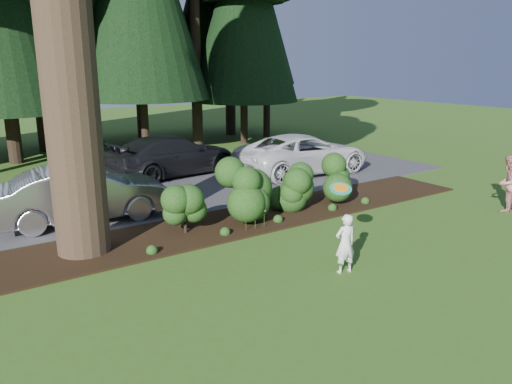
% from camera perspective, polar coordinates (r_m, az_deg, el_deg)
% --- Properties ---
extents(ground, '(80.00, 80.00, 0.00)m').
position_cam_1_polar(ground, '(12.04, 7.59, -7.21)').
color(ground, '#3A5C1A').
rests_on(ground, ground).
extents(mulch_bed, '(16.00, 2.50, 0.05)m').
position_cam_1_polar(mulch_bed, '(14.46, -1.01, -3.18)').
color(mulch_bed, black).
rests_on(mulch_bed, ground).
extents(driveway, '(22.00, 6.00, 0.03)m').
position_cam_1_polar(driveway, '(18.02, -8.47, 0.28)').
color(driveway, '#38383A').
rests_on(driveway, ground).
extents(shrub_row, '(6.53, 1.60, 1.61)m').
position_cam_1_polar(shrub_row, '(14.57, 1.74, 0.17)').
color(shrub_row, '#153D12').
rests_on(shrub_row, ground).
extents(lily_cluster, '(0.69, 0.09, 0.57)m').
position_cam_1_polar(lily_cluster, '(13.48, -0.10, -2.42)').
color(lily_cluster, '#153D12').
rests_on(lily_cluster, ground).
extents(car_silver_wagon, '(4.93, 2.10, 1.58)m').
position_cam_1_polar(car_silver_wagon, '(14.95, -19.15, -0.23)').
color(car_silver_wagon, '#ACACB1').
rests_on(car_silver_wagon, driveway).
extents(car_white_suv, '(5.76, 2.78, 1.58)m').
position_cam_1_polar(car_white_suv, '(20.40, 5.44, 4.39)').
color(car_white_suv, silver).
rests_on(car_white_suv, driveway).
extents(car_dark_suv, '(5.71, 2.94, 1.59)m').
position_cam_1_polar(car_dark_suv, '(20.20, -9.50, 4.16)').
color(car_dark_suv, black).
rests_on(car_dark_suv, driveway).
extents(child, '(0.53, 0.40, 1.33)m').
position_cam_1_polar(child, '(10.98, 10.16, -5.83)').
color(child, white).
rests_on(child, ground).
extents(adult, '(0.88, 0.71, 1.73)m').
position_cam_1_polar(adult, '(17.00, 26.79, 0.89)').
color(adult, '#B5181B').
rests_on(adult, ground).
extents(frisbee, '(0.50, 0.47, 0.24)m').
position_cam_1_polar(frisbee, '(10.83, 9.65, 0.41)').
color(frisbee, '#1B987F').
rests_on(frisbee, ground).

